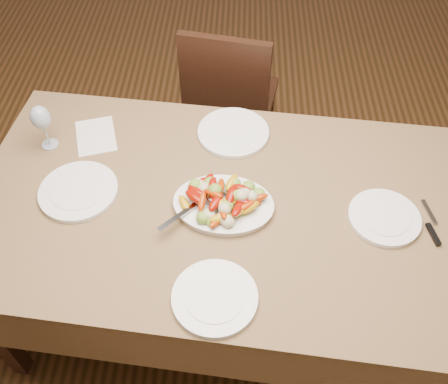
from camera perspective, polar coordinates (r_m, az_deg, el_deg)
The scene contains 13 objects.
floor at distance 2.57m, azimuth 0.73°, elevation -6.85°, with size 6.00×6.00×0.00m, color #3B2412.
dining_table at distance 2.09m, azimuth 0.00°, elevation -7.82°, with size 1.84×1.04×0.76m, color brown.
chair_far at distance 2.65m, azimuth 0.98°, elevation 10.66°, with size 0.42×0.42×0.95m, color black, non-canonical shape.
serving_platter at distance 1.76m, azimuth -0.07°, elevation -1.58°, with size 0.34×0.25×0.02m, color white.
roasted_vegetables at distance 1.72m, azimuth -0.07°, elevation -0.39°, with size 0.28×0.19×0.09m, color #7C0B02, non-canonical shape.
serving_spoon at distance 1.72m, azimuth -2.39°, elevation -1.54°, with size 0.28×0.06×0.03m, color #9EA0A8, non-canonical shape.
plate_left at distance 1.89m, azimuth -16.29°, elevation 0.10°, with size 0.29×0.29×0.02m, color white.
plate_right at distance 1.82m, azimuth 17.84°, elevation -2.81°, with size 0.25×0.25×0.02m, color white.
plate_far at distance 2.02m, azimuth 1.06°, elevation 6.80°, with size 0.29×0.29×0.02m, color white.
plate_near at distance 1.57m, azimuth -1.06°, elevation -11.98°, with size 0.27×0.27×0.02m, color white.
wine_glass at distance 2.04m, azimuth -19.95°, elevation 7.12°, with size 0.08×0.08×0.20m, color #8C99A5, non-canonical shape.
menu_card at distance 2.09m, azimuth -14.44°, elevation 6.23°, with size 0.15×0.21×0.00m, color silver.
table_knife at distance 1.86m, azimuth 22.58°, elevation -3.44°, with size 0.02×0.20×0.01m, color #9EA0A8, non-canonical shape.
Camera 1 is at (0.02, -1.42, 2.15)m, focal length 40.00 mm.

